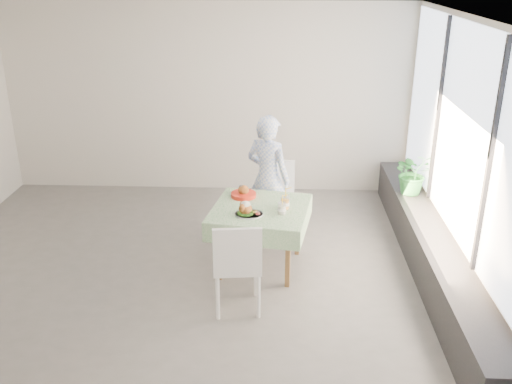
{
  "coord_description": "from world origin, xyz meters",
  "views": [
    {
      "loc": [
        1.09,
        -5.78,
        3.29
      ],
      "look_at": [
        0.83,
        0.11,
        0.91
      ],
      "focal_mm": 40.0,
      "sensor_mm": 36.0,
      "label": 1
    }
  ],
  "objects_px": {
    "cafe_table": "(260,230)",
    "chair_near": "(237,282)",
    "potted_plant": "(413,173)",
    "diner": "(268,178)",
    "juice_cup_orange": "(285,203)",
    "main_dish": "(247,211)",
    "chair_far": "(275,214)"
  },
  "relations": [
    {
      "from": "juice_cup_orange",
      "to": "chair_far",
      "type": "bearing_deg",
      "value": 97.83
    },
    {
      "from": "cafe_table",
      "to": "juice_cup_orange",
      "type": "xyz_separation_m",
      "value": [
        0.27,
        -0.02,
        0.35
      ]
    },
    {
      "from": "chair_near",
      "to": "juice_cup_orange",
      "type": "xyz_separation_m",
      "value": [
        0.47,
        0.85,
        0.51
      ]
    },
    {
      "from": "diner",
      "to": "main_dish",
      "type": "relative_size",
      "value": 5.08
    },
    {
      "from": "potted_plant",
      "to": "diner",
      "type": "bearing_deg",
      "value": -169.61
    },
    {
      "from": "chair_near",
      "to": "diner",
      "type": "bearing_deg",
      "value": 80.85
    },
    {
      "from": "cafe_table",
      "to": "chair_near",
      "type": "distance_m",
      "value": 0.91
    },
    {
      "from": "chair_near",
      "to": "potted_plant",
      "type": "bearing_deg",
      "value": 43.11
    },
    {
      "from": "cafe_table",
      "to": "chair_far",
      "type": "bearing_deg",
      "value": 78.82
    },
    {
      "from": "potted_plant",
      "to": "chair_near",
      "type": "bearing_deg",
      "value": -136.89
    },
    {
      "from": "main_dish",
      "to": "potted_plant",
      "type": "xyz_separation_m",
      "value": [
        2.06,
        1.32,
        -0.02
      ]
    },
    {
      "from": "chair_far",
      "to": "juice_cup_orange",
      "type": "xyz_separation_m",
      "value": [
        0.11,
        -0.83,
        0.51
      ]
    },
    {
      "from": "juice_cup_orange",
      "to": "main_dish",
      "type": "bearing_deg",
      "value": -154.93
    },
    {
      "from": "chair_near",
      "to": "diner",
      "type": "relative_size",
      "value": 0.62
    },
    {
      "from": "diner",
      "to": "potted_plant",
      "type": "xyz_separation_m",
      "value": [
        1.86,
        0.34,
        -0.02
      ]
    },
    {
      "from": "main_dish",
      "to": "juice_cup_orange",
      "type": "xyz_separation_m",
      "value": [
        0.41,
        0.19,
        0.02
      ]
    },
    {
      "from": "cafe_table",
      "to": "potted_plant",
      "type": "height_order",
      "value": "potted_plant"
    },
    {
      "from": "juice_cup_orange",
      "to": "potted_plant",
      "type": "xyz_separation_m",
      "value": [
        1.65,
        1.13,
        -0.03
      ]
    },
    {
      "from": "juice_cup_orange",
      "to": "cafe_table",
      "type": "bearing_deg",
      "value": 175.47
    },
    {
      "from": "cafe_table",
      "to": "chair_near",
      "type": "height_order",
      "value": "chair_near"
    },
    {
      "from": "chair_far",
      "to": "diner",
      "type": "bearing_deg",
      "value": -157.57
    },
    {
      "from": "potted_plant",
      "to": "cafe_table",
      "type": "bearing_deg",
      "value": -150.02
    },
    {
      "from": "main_dish",
      "to": "potted_plant",
      "type": "height_order",
      "value": "potted_plant"
    },
    {
      "from": "main_dish",
      "to": "juice_cup_orange",
      "type": "distance_m",
      "value": 0.45
    },
    {
      "from": "diner",
      "to": "juice_cup_orange",
      "type": "distance_m",
      "value": 0.82
    },
    {
      "from": "chair_near",
      "to": "juice_cup_orange",
      "type": "bearing_deg",
      "value": 61.12
    },
    {
      "from": "main_dish",
      "to": "chair_far",
      "type": "bearing_deg",
      "value": 73.89
    },
    {
      "from": "cafe_table",
      "to": "chair_near",
      "type": "relative_size",
      "value": 1.21
    },
    {
      "from": "main_dish",
      "to": "potted_plant",
      "type": "relative_size",
      "value": 0.57
    },
    {
      "from": "chair_far",
      "to": "chair_near",
      "type": "distance_m",
      "value": 1.72
    },
    {
      "from": "cafe_table",
      "to": "main_dish",
      "type": "xyz_separation_m",
      "value": [
        -0.14,
        -0.21,
        0.33
      ]
    },
    {
      "from": "cafe_table",
      "to": "diner",
      "type": "height_order",
      "value": "diner"
    }
  ]
}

